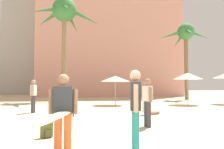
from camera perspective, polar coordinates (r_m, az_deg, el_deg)
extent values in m
cube|color=#DB9989|center=(35.84, -1.05, 10.54)|extent=(19.45, 11.43, 19.45)
cube|color=#A8A8A3|center=(43.91, -12.96, 10.58)|extent=(17.45, 9.61, 23.13)
cylinder|color=brown|center=(25.32, 18.11, 2.21)|extent=(0.40, 0.40, 7.20)
sphere|color=#387A3D|center=(25.88, 17.99, 10.18)|extent=(1.77, 1.77, 1.77)
cone|color=#387A3D|center=(26.72, 21.10, 9.11)|extent=(2.61, 0.72, 1.02)
cone|color=#387A3D|center=(27.10, 16.38, 8.25)|extent=(0.58, 2.46, 1.57)
cone|color=#387A3D|center=(25.20, 14.47, 9.53)|extent=(2.57, 0.47, 1.19)
cone|color=#387A3D|center=(24.23, 18.97, 9.96)|extent=(0.84, 2.56, 1.29)
cylinder|color=#896B4C|center=(22.15, -11.98, 4.82)|extent=(0.43, 0.43, 8.73)
sphere|color=#387A3D|center=(23.14, -11.86, 15.61)|extent=(2.30, 2.30, 2.30)
cone|color=#387A3D|center=(22.82, -6.86, 14.07)|extent=(2.97, 0.53, 1.79)
cone|color=#387A3D|center=(24.63, -9.91, 12.79)|extent=(1.48, 2.95, 1.81)
cone|color=#387A3D|center=(24.30, -15.49, 13.39)|extent=(2.74, 2.21, 1.57)
cone|color=#387A3D|center=(21.90, -16.23, 15.25)|extent=(2.59, 2.41, 1.55)
cone|color=#387A3D|center=(21.08, -11.34, 16.06)|extent=(1.07, 3.09, 1.46)
cylinder|color=gray|center=(18.43, 18.46, -3.39)|extent=(0.06, 0.06, 2.43)
cone|color=white|center=(18.44, 18.42, -0.39)|extent=(2.26, 2.26, 0.49)
cylinder|color=gray|center=(17.12, 0.82, -4.00)|extent=(0.06, 0.06, 2.18)
cone|color=beige|center=(17.12, 0.82, -1.07)|extent=(2.25, 2.25, 0.43)
cube|color=white|center=(6.97, -7.26, -14.70)|extent=(1.94, 1.25, 0.01)
cube|color=#515928|center=(6.77, -16.05, -13.23)|extent=(0.35, 0.32, 0.42)
cube|color=#404720|center=(6.68, -15.62, -14.11)|extent=(0.21, 0.17, 0.18)
cylinder|color=orange|center=(4.93, -11.02, -14.52)|extent=(0.17, 0.17, 0.88)
cylinder|color=orange|center=(4.96, -13.39, -14.43)|extent=(0.17, 0.17, 0.88)
cube|color=#333842|center=(4.85, -12.12, -6.18)|extent=(0.41, 0.24, 0.55)
sphere|color=#936B51|center=(4.85, -12.07, -1.29)|extent=(0.25, 0.25, 0.24)
cylinder|color=#936B51|center=(4.82, -9.17, -6.66)|extent=(0.10, 0.10, 0.52)
cylinder|color=#936B51|center=(4.90, -15.04, -6.54)|extent=(0.10, 0.10, 0.52)
ellipsoid|color=beige|center=(4.58, -12.53, -9.61)|extent=(0.69, 2.93, 0.07)
ellipsoid|color=maroon|center=(4.58, -12.53, -9.61)|extent=(0.71, 2.94, 0.04)
cube|color=black|center=(5.72, -9.69, -9.46)|extent=(0.03, 0.10, 0.18)
cylinder|color=#3D3D42|center=(13.01, -18.99, -7.00)|extent=(0.18, 0.18, 0.93)
cylinder|color=#3D3D42|center=(12.82, -19.29, -7.06)|extent=(0.18, 0.18, 0.93)
cube|color=white|center=(12.88, -19.08, -3.71)|extent=(0.27, 0.42, 0.57)
sphere|color=tan|center=(12.88, -19.05, -1.82)|extent=(0.27, 0.27, 0.24)
cylinder|color=tan|center=(13.11, -18.72, -3.85)|extent=(0.11, 0.11, 0.54)
cylinder|color=tan|center=(12.64, -19.47, -3.89)|extent=(0.11, 0.11, 0.54)
cylinder|color=#936B51|center=(11.83, 9.63, -9.41)|extent=(0.73, 0.51, 0.16)
cylinder|color=#936B51|center=(11.69, 10.34, -9.48)|extent=(0.73, 0.51, 0.16)
cube|color=white|center=(11.46, 8.66, -8.07)|extent=(0.39, 0.46, 0.54)
sphere|color=#936B51|center=(11.43, 8.64, -6.02)|extent=(0.33, 0.33, 0.24)
cylinder|color=#3D3D42|center=(8.30, 8.58, -9.67)|extent=(0.19, 0.19, 0.90)
cylinder|color=#3D3D42|center=(8.12, 9.20, -9.82)|extent=(0.19, 0.19, 0.90)
cube|color=white|center=(8.15, 8.85, -4.71)|extent=(0.29, 0.43, 0.54)
sphere|color=#936B51|center=(8.15, 8.83, -1.84)|extent=(0.28, 0.28, 0.24)
cylinder|color=#936B51|center=(8.38, 8.09, -4.91)|extent=(0.12, 0.12, 0.51)
cylinder|color=#936B51|center=(7.93, 9.65, -5.02)|extent=(0.12, 0.12, 0.51)
cylinder|color=teal|center=(5.01, 5.98, -14.19)|extent=(0.18, 0.18, 0.92)
cylinder|color=teal|center=(5.20, 5.86, -13.76)|extent=(0.18, 0.18, 0.92)
cube|color=#333842|center=(5.01, 5.87, -5.36)|extent=(0.28, 0.43, 0.61)
sphere|color=#D1A889|center=(5.01, 5.85, -0.25)|extent=(0.28, 0.28, 0.24)
cylinder|color=#D1A889|center=(4.77, 6.03, -5.91)|extent=(0.12, 0.12, 0.58)
cylinder|color=#D1A889|center=(5.26, 5.73, -5.62)|extent=(0.12, 0.12, 0.58)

